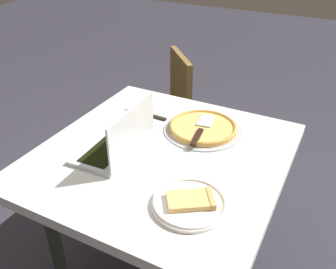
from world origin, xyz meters
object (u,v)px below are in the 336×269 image
(dining_table, at_px, (162,168))
(table_knife, at_px, (149,115))
(laptop, at_px, (118,142))
(chair_near, at_px, (163,105))
(pizza_plate, at_px, (190,202))
(pizza_tray, at_px, (203,128))

(dining_table, relative_size, table_knife, 4.22)
(dining_table, height_order, laptop, laptop)
(dining_table, height_order, chair_near, chair_near)
(pizza_plate, xyz_separation_m, chair_near, (1.09, 0.68, -0.28))
(pizza_plate, distance_m, table_knife, 0.67)
(dining_table, bearing_deg, pizza_tray, -18.87)
(laptop, bearing_deg, pizza_tray, -37.45)
(table_knife, xyz_separation_m, chair_near, (0.59, 0.24, -0.27))
(dining_table, relative_size, chair_near, 1.22)
(pizza_plate, height_order, pizza_tray, pizza_plate)
(dining_table, bearing_deg, chair_near, 27.81)
(dining_table, distance_m, chair_near, 0.97)
(pizza_plate, distance_m, chair_near, 1.31)
(laptop, bearing_deg, dining_table, -64.32)
(dining_table, xyz_separation_m, pizza_tray, (0.24, -0.08, 0.10))
(laptop, relative_size, pizza_plate, 1.34)
(pizza_tray, xyz_separation_m, chair_near, (0.60, 0.53, -0.28))
(table_knife, bearing_deg, laptop, -172.39)
(laptop, height_order, pizza_plate, laptop)
(pizza_plate, relative_size, chair_near, 0.32)
(laptop, xyz_separation_m, pizza_plate, (-0.16, -0.40, -0.03))
(dining_table, xyz_separation_m, laptop, (-0.08, 0.16, 0.13))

